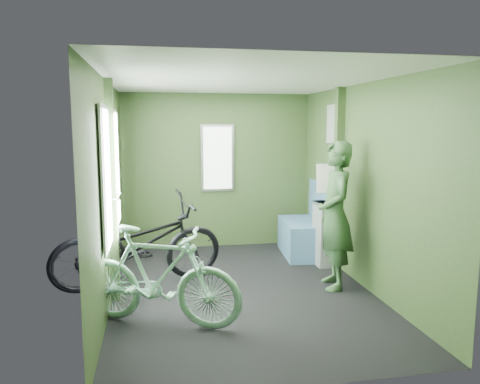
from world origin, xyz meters
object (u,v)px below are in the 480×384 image
Objects in this scene: bicycle_mint at (158,326)px; bench_seat at (305,234)px; passenger at (335,215)px; waste_box at (325,234)px; bicycle_black at (140,287)px.

bench_seat is (2.07, 2.07, 0.31)m from bicycle_mint.
waste_box is (0.21, 0.82, -0.41)m from passenger.
waste_box is at bearing -30.60° from bicycle_mint.
bench_seat is at bearing -20.95° from bicycle_mint.
bicycle_black is at bearing -169.60° from waste_box.
bench_seat reaches higher than bicycle_black.
passenger is 1.61× the size of bench_seat.
bicycle_black reaches higher than bicycle_mint.
bench_seat is (0.09, 1.35, -0.53)m from passenger.
waste_box is 0.55m from bench_seat.
bicycle_mint is 1.53× the size of bench_seat.
passenger is 0.95m from waste_box.
bench_seat is at bearing -82.09° from bicycle_black.
bicycle_black is at bearing -152.04° from bench_seat.
waste_box is at bearing -72.86° from bench_seat.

